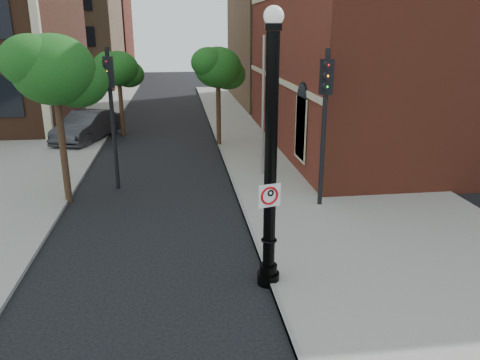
{
  "coord_description": "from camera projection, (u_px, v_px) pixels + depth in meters",
  "views": [
    {
      "loc": [
        -0.01,
        -9.27,
        5.9
      ],
      "look_at": [
        1.5,
        2.0,
        2.21
      ],
      "focal_mm": 35.0,
      "sensor_mm": 36.0,
      "label": 1
    }
  ],
  "objects": [
    {
      "name": "parked_car",
      "position": [
        87.0,
        126.0,
        25.52
      ],
      "size": [
        3.25,
        5.3,
        1.65
      ],
      "primitive_type": "imported",
      "rotation": [
        0.0,
        0.0,
        -0.32
      ],
      "color": "#2F2F34",
      "rests_on": "ground"
    },
    {
      "name": "sidewalk_right",
      "position": [
        316.0,
        167.0,
        20.73
      ],
      "size": [
        8.0,
        60.0,
        0.12
      ],
      "primitive_type": "cube",
      "color": "gray",
      "rests_on": "ground"
    },
    {
      "name": "street_tree_b",
      "position": [
        119.0,
        70.0,
        25.84
      ],
      "size": [
        2.64,
        2.39,
        4.76
      ],
      "color": "black",
      "rests_on": "ground"
    },
    {
      "name": "bg_building_tan_b",
      "position": [
        368.0,
        15.0,
        38.71
      ],
      "size": [
        22.0,
        14.0,
        14.0
      ],
      "primitive_type": "cube",
      "color": "#846448",
      "rests_on": "ground"
    },
    {
      "name": "lamppost",
      "position": [
        271.0,
        168.0,
        10.48
      ],
      "size": [
        0.54,
        0.54,
        6.36
      ],
      "color": "black",
      "rests_on": "ground"
    },
    {
      "name": "sidewalk_left",
      "position": [
        18.0,
        137.0,
        26.38
      ],
      "size": [
        10.0,
        50.0,
        0.12
      ],
      "primitive_type": "cube",
      "color": "gray",
      "rests_on": "ground"
    },
    {
      "name": "bg_building_tan_a",
      "position": [
        58.0,
        28.0,
        48.68
      ],
      "size": [
        12.0,
        12.0,
        12.0
      ],
      "primitive_type": "cube",
      "color": "#846448",
      "rests_on": "ground"
    },
    {
      "name": "traffic_signal_right",
      "position": [
        325.0,
        104.0,
        15.12
      ],
      "size": [
        0.43,
        0.47,
        5.32
      ],
      "rotation": [
        0.0,
        0.0,
        0.4
      ],
      "color": "black",
      "rests_on": "ground"
    },
    {
      "name": "traffic_signal_left",
      "position": [
        110.0,
        96.0,
        17.04
      ],
      "size": [
        0.4,
        0.46,
        5.3
      ],
      "rotation": [
        0.0,
        0.0,
        0.27
      ],
      "color": "black",
      "rests_on": "ground"
    },
    {
      "name": "bg_building_red",
      "position": [
        84.0,
        36.0,
        62.19
      ],
      "size": [
        12.0,
        12.0,
        10.0
      ],
      "primitive_type": "cube",
      "color": "maroon",
      "rests_on": "ground"
    },
    {
      "name": "utility_pole",
      "position": [
        263.0,
        109.0,
        18.75
      ],
      "size": [
        0.11,
        0.11,
        5.68
      ],
      "primitive_type": "cylinder",
      "color": "#999999",
      "rests_on": "ground"
    },
    {
      "name": "ground",
      "position": [
        186.0,
        303.0,
        10.56
      ],
      "size": [
        120.0,
        120.0,
        0.0
      ],
      "primitive_type": "plane",
      "color": "black",
      "rests_on": "ground"
    },
    {
      "name": "street_tree_a",
      "position": [
        55.0,
        72.0,
        15.33
      ],
      "size": [
        3.21,
        2.9,
        5.78
      ],
      "color": "black",
      "rests_on": "ground"
    },
    {
      "name": "street_tree_c",
      "position": [
        219.0,
        69.0,
        23.43
      ],
      "size": [
        2.81,
        2.54,
        5.07
      ],
      "color": "black",
      "rests_on": "ground"
    },
    {
      "name": "no_parking_sign",
      "position": [
        270.0,
        195.0,
        10.51
      ],
      "size": [
        0.53,
        0.16,
        0.54
      ],
      "rotation": [
        0.0,
        0.0,
        0.26
      ],
      "color": "white",
      "rests_on": "ground"
    },
    {
      "name": "curb_edge",
      "position": [
        228.0,
        170.0,
        20.23
      ],
      "size": [
        0.1,
        60.0,
        0.14
      ],
      "primitive_type": "cube",
      "color": "gray",
      "rests_on": "ground"
    }
  ]
}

